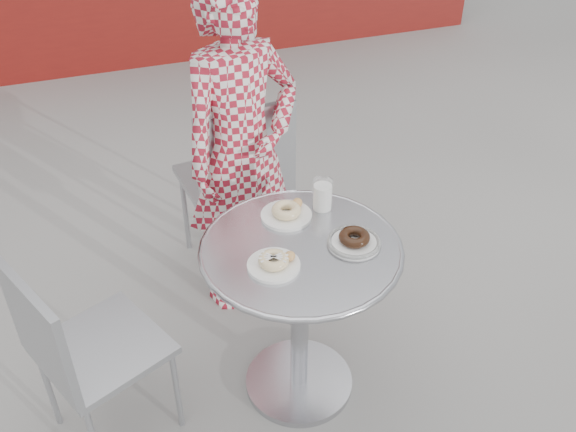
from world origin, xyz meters
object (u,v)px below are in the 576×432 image
object	(u,v)px
plate_checker	(354,241)
bistro_table	(300,285)
seated_person	(242,152)
plate_near	(275,262)
milk_cup	(323,196)
chair_left	(107,382)
plate_far	(287,212)
chair_far	(235,214)

from	to	relation	value
plate_checker	bistro_table	bearing A→B (deg)	165.02
plate_checker	seated_person	bearing A→B (deg)	106.54
plate_near	milk_cup	bearing A→B (deg)	43.23
bistro_table	milk_cup	distance (m)	0.35
milk_cup	bistro_table	bearing A→B (deg)	-129.38
plate_near	milk_cup	world-z (taller)	milk_cup
chair_left	milk_cup	distance (m)	1.07
bistro_table	seated_person	size ratio (longest dim) A/B	0.48
plate_far	bistro_table	bearing A→B (deg)	-94.37
chair_far	seated_person	xyz separation A→B (m)	(-0.01, -0.22, 0.48)
bistro_table	chair_left	distance (m)	0.81
plate_near	milk_cup	size ratio (longest dim) A/B	1.48
chair_left	chair_far	bearing A→B (deg)	-65.69
chair_far	plate_far	world-z (taller)	chair_far
plate_far	plate_near	size ratio (longest dim) A/B	1.06
seated_person	plate_near	world-z (taller)	seated_person
seated_person	plate_near	size ratio (longest dim) A/B	8.46
milk_cup	plate_near	bearing A→B (deg)	-136.77
bistro_table	plate_near	size ratio (longest dim) A/B	4.07
chair_far	plate_far	size ratio (longest dim) A/B	4.97
seated_person	bistro_table	bearing A→B (deg)	-105.40
plate_checker	milk_cup	xyz separation A→B (m)	(-0.02, 0.24, 0.04)
bistro_table	plate_near	bearing A→B (deg)	-150.06
chair_left	seated_person	xyz separation A→B (m)	(0.72, 0.61, 0.51)
chair_far	plate_far	bearing A→B (deg)	86.97
chair_left	milk_cup	size ratio (longest dim) A/B	6.86
seated_person	plate_near	bearing A→B (deg)	-115.25
bistro_table	plate_far	distance (m)	0.28
bistro_table	seated_person	xyz separation A→B (m)	(-0.03, 0.66, 0.21)
chair_far	milk_cup	world-z (taller)	chair_far
bistro_table	plate_checker	bearing A→B (deg)	-14.98
plate_far	milk_cup	distance (m)	0.15
bistro_table	chair_left	bearing A→B (deg)	176.30
plate_near	milk_cup	distance (m)	0.39
bistro_table	plate_near	world-z (taller)	plate_near
chair_left	plate_near	size ratio (longest dim) A/B	4.65
chair_left	plate_near	distance (m)	0.81
chair_far	plate_checker	distance (m)	1.05
bistro_table	plate_checker	xyz separation A→B (m)	(0.18, -0.05, 0.20)
plate_far	plate_checker	size ratio (longest dim) A/B	1.00
bistro_table	chair_left	world-z (taller)	chair_left
plate_checker	chair_far	bearing A→B (deg)	102.40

